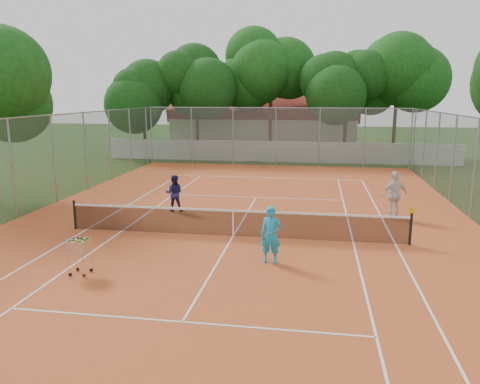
# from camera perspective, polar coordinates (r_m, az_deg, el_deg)

# --- Properties ---
(ground) EXTENTS (120.00, 120.00, 0.00)m
(ground) POSITION_cam_1_polar(r_m,az_deg,el_deg) (16.49, -0.84, -5.48)
(ground) COLOR #17370F
(ground) RESTS_ON ground
(court_pad) EXTENTS (18.00, 34.00, 0.02)m
(court_pad) POSITION_cam_1_polar(r_m,az_deg,el_deg) (16.49, -0.84, -5.45)
(court_pad) COLOR #C15425
(court_pad) RESTS_ON ground
(court_lines) EXTENTS (10.98, 23.78, 0.01)m
(court_lines) POSITION_cam_1_polar(r_m,az_deg,el_deg) (16.48, -0.84, -5.41)
(court_lines) COLOR white
(court_lines) RESTS_ON court_pad
(tennis_net) EXTENTS (11.88, 0.10, 0.98)m
(tennis_net) POSITION_cam_1_polar(r_m,az_deg,el_deg) (16.34, -0.84, -3.78)
(tennis_net) COLOR black
(tennis_net) RESTS_ON court_pad
(perimeter_fence) EXTENTS (18.00, 34.00, 4.00)m
(perimeter_fence) POSITION_cam_1_polar(r_m,az_deg,el_deg) (16.01, -0.86, 1.37)
(perimeter_fence) COLOR slate
(perimeter_fence) RESTS_ON ground
(boundary_wall) EXTENTS (26.00, 0.30, 1.50)m
(boundary_wall) POSITION_cam_1_polar(r_m,az_deg,el_deg) (34.86, 4.61, 4.94)
(boundary_wall) COLOR silver
(boundary_wall) RESTS_ON ground
(clubhouse) EXTENTS (16.40, 9.00, 4.40)m
(clubhouse) POSITION_cam_1_polar(r_m,az_deg,el_deg) (44.84, 3.12, 8.34)
(clubhouse) COLOR beige
(clubhouse) RESTS_ON ground
(tropical_trees) EXTENTS (29.00, 19.00, 10.00)m
(tropical_trees) POSITION_cam_1_polar(r_m,az_deg,el_deg) (37.60, 5.10, 11.92)
(tropical_trees) COLOR black
(tropical_trees) RESTS_ON ground
(player_near) EXTENTS (0.66, 0.47, 1.70)m
(player_near) POSITION_cam_1_polar(r_m,az_deg,el_deg) (13.77, 3.78, -5.24)
(player_near) COLOR #1898CE
(player_near) RESTS_ON court_pad
(player_far_left) EXTENTS (0.84, 0.70, 1.55)m
(player_far_left) POSITION_cam_1_polar(r_m,az_deg,el_deg) (20.04, -8.03, -0.13)
(player_far_left) COLOR #1D1B53
(player_far_left) RESTS_ON court_pad
(player_far_right) EXTENTS (1.21, 0.85, 1.91)m
(player_far_right) POSITION_cam_1_polar(r_m,az_deg,el_deg) (19.62, 18.31, -0.34)
(player_far_right) COLOR silver
(player_far_right) RESTS_ON court_pad
(ball_hopper) EXTENTS (0.63, 0.63, 1.09)m
(ball_hopper) POSITION_cam_1_polar(r_m,az_deg,el_deg) (13.68, -18.96, -7.33)
(ball_hopper) COLOR silver
(ball_hopper) RESTS_ON court_pad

